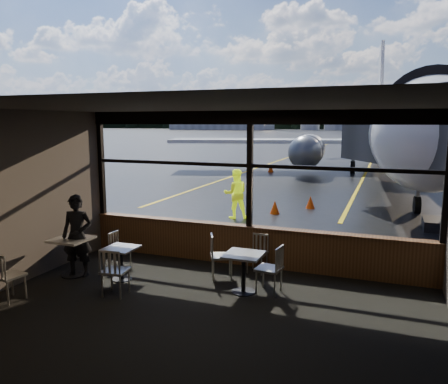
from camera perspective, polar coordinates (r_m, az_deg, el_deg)
The scene contains 33 objects.
ground_plane at distance 129.29m, azimuth 19.68°, elevation 7.11°, with size 520.00×520.00×0.00m, color black.
carpet_floor at distance 7.58m, azimuth -3.87°, elevation -16.22°, with size 8.00×6.00×0.01m, color black.
ceiling at distance 6.86m, azimuth -4.19°, elevation 11.18°, with size 8.00×6.00×0.04m, color #38332D.
wall_left at distance 9.40m, azimuth -26.76°, elevation -1.06°, with size 0.04×6.00×3.50m, color #4A423B.
wall_back at distance 4.57m, azimuth -20.26°, elevation -10.60°, with size 8.00×0.04×3.50m, color #4A423B.
window_sill at distance 10.05m, azimuth 3.30°, elevation -7.08°, with size 8.00×0.28×0.90m, color #57331A.
window_header at distance 9.66m, azimuth 3.46°, elevation 9.68°, with size 8.00×0.18×0.30m, color black.
mullion_left at distance 11.52m, azimuth -15.73°, elevation 3.53°, with size 0.12×0.12×2.60m, color black.
mullion_centre at distance 9.71m, azimuth 3.39°, elevation 2.88°, with size 0.12×0.12×2.60m, color black.
mullion_right at distance 9.34m, azimuth 27.21°, elevation 1.64°, with size 0.12×0.12×2.60m, color black.
window_transom at distance 9.70m, azimuth 3.40°, elevation 3.47°, with size 8.00×0.10×0.08m, color black.
airliner at distance 28.57m, azimuth 21.44°, elevation 12.52°, with size 28.74×34.49×10.54m, color white, non-canonical shape.
jet_bridge at distance 14.75m, azimuth 23.68°, elevation 5.77°, with size 9.71×11.87×5.18m, color #2B2B2D, non-canonical shape.
cafe_table_near at distance 8.50m, azimuth 2.56°, elevation -10.56°, with size 0.71×0.71×0.78m, color gray, non-canonical shape.
cafe_table_mid at distance 9.41m, azimuth -13.26°, elevation -9.10°, with size 0.64×0.64×0.70m, color #A09B93, non-canonical shape.
cafe_table_left at distance 9.92m, azimuth -19.18°, elevation -8.04°, with size 0.75×0.75×0.83m, color #ADA89F, non-canonical shape.
chair_near_e at distance 8.50m, azimuth 5.89°, elevation -9.99°, with size 0.52×0.52×0.95m, color #A9A399, non-canonical shape.
chair_near_w at distance 9.20m, azimuth -0.29°, elevation -8.43°, with size 0.52×0.52×0.96m, color #AEA99D, non-canonical shape.
chair_near_n at distance 9.61m, azimuth 4.36°, elevation -8.05°, with size 0.46×0.46×0.84m, color #AAA599, non-canonical shape.
chair_mid_s at distance 8.60m, azimuth -14.01°, elevation -10.00°, with size 0.52×0.52×0.95m, color beige, non-canonical shape.
chair_mid_w at distance 10.18m, azimuth -13.39°, elevation -7.36°, with size 0.45×0.45×0.82m, color #BCB7AA, non-canonical shape.
chair_left_s at distance 9.00m, azimuth -26.25°, elevation -9.83°, with size 0.52×0.52×0.95m, color beige, non-canonical shape.
passenger at distance 9.75m, azimuth -18.62°, elevation -5.46°, with size 0.64×0.42×1.76m, color black.
ground_crew at distance 14.87m, azimuth 1.54°, elevation -0.23°, with size 0.82×0.64×1.69m, color #BFF219.
cone_nose at distance 16.95m, azimuth 11.21°, elevation -1.32°, with size 0.34×0.34×0.48m, color #EE4F07.
cone_wing at distance 29.01m, azimuth 6.13°, elevation 3.14°, with size 0.39×0.39×0.54m, color #FF4D08.
hangar_left at distance 202.78m, azimuth -0.27°, elevation 9.71°, with size 45.00×18.00×11.00m, color silver, non-canonical shape.
hangar_mid at distance 194.25m, azimuth 20.21°, elevation 9.04°, with size 38.00×15.00×10.00m, color silver, non-canonical shape.
fuel_tank_a at distance 194.02m, azimuth 11.18°, elevation 8.83°, with size 8.00×8.00×6.00m, color silver.
fuel_tank_b at distance 192.58m, azimuth 14.15°, elevation 8.73°, with size 8.00×8.00×6.00m, color silver.
fuel_tank_c at distance 191.65m, azimuth 17.15°, elevation 8.60°, with size 8.00×8.00×6.00m, color silver.
treeline at distance 219.25m, azimuth 20.32°, elevation 9.24°, with size 360.00×3.00×12.00m, color black.
cone_extra at distance 15.76m, azimuth 6.65°, elevation -1.98°, with size 0.35×0.35×0.48m, color #FF5A08.
Camera 1 is at (2.89, -9.22, 3.25)m, focal length 35.00 mm.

